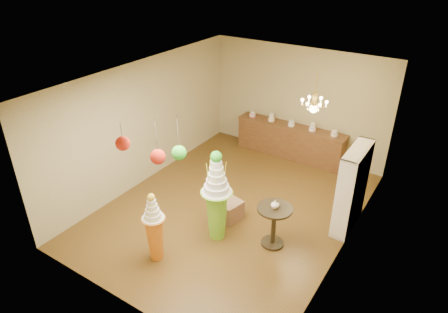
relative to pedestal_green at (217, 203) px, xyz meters
The scene contains 17 objects.
floor 1.31m from the pedestal_green, 104.01° to the left, with size 6.50×6.50×0.00m, color brown.
ceiling 2.43m from the pedestal_green, 104.01° to the left, with size 6.50×6.50×0.00m, color silver.
wall_back 4.32m from the pedestal_green, 93.38° to the left, with size 5.00×0.04×3.00m, color tan.
wall_front 2.36m from the pedestal_green, 96.39° to the right, with size 5.00×0.04×3.00m, color tan.
wall_left 3.01m from the pedestal_green, 159.91° to the left, with size 0.04×6.50×3.00m, color tan.
wall_right 2.56m from the pedestal_green, 24.11° to the left, with size 0.04×6.50×3.00m, color tan.
pedestal_green is the anchor object (origin of this frame).
pedestal_orange 1.31m from the pedestal_green, 118.01° to the right, with size 0.48×0.48×1.44m.
burlap_riser 0.87m from the pedestal_green, 100.10° to the left, with size 0.48×0.48×0.44m, color #936C50.
sideboard 4.00m from the pedestal_green, 93.61° to the left, with size 3.04×0.54×1.16m.
shelving_unit 2.76m from the pedestal_green, 40.88° to the left, with size 0.33×1.20×1.80m.
round_table 1.16m from the pedestal_green, 20.66° to the left, with size 0.79×0.79×0.87m.
vase 1.14m from the pedestal_green, 20.66° to the left, with size 0.16×0.16×0.17m, color white.
pom_red_left 2.02m from the pedestal_green, 100.22° to the right, with size 0.24×0.24×0.78m.
pom_green_mid 1.84m from the pedestal_green, 91.71° to the right, with size 0.24×0.24×0.77m.
pom_red_right 2.57m from the pedestal_green, 106.96° to the right, with size 0.22×0.22×0.44m.
chandelier 2.84m from the pedestal_green, 66.89° to the left, with size 0.72×0.72×0.85m.
Camera 1 is at (3.87, -6.31, 5.29)m, focal length 32.00 mm.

